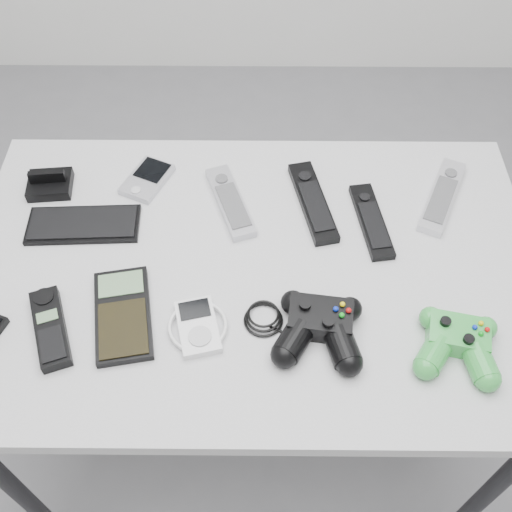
{
  "coord_description": "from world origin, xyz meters",
  "views": [
    {
      "loc": [
        -0.06,
        -0.66,
        1.68
      ],
      "look_at": [
        -0.06,
        0.04,
        0.77
      ],
      "focal_mm": 42.0,
      "sensor_mm": 36.0,
      "label": 1
    }
  ],
  "objects_px": {
    "calculator": "(123,314)",
    "mp3_player": "(198,326)",
    "controller_green": "(458,342)",
    "pda_keyboard": "(83,224)",
    "remote_silver_a": "(230,201)",
    "remote_black_b": "(371,221)",
    "pda": "(147,179)",
    "cordless_handset": "(50,328)",
    "controller_black": "(320,326)",
    "remote_black_a": "(313,201)",
    "remote_silver_b": "(442,196)",
    "desk": "(252,285)"
  },
  "relations": [
    {
      "from": "calculator",
      "to": "mp3_player",
      "type": "height_order",
      "value": "mp3_player"
    },
    {
      "from": "controller_green",
      "to": "mp3_player",
      "type": "bearing_deg",
      "value": -172.56
    },
    {
      "from": "pda_keyboard",
      "to": "remote_silver_a",
      "type": "distance_m",
      "value": 0.3
    },
    {
      "from": "remote_black_b",
      "to": "calculator",
      "type": "xyz_separation_m",
      "value": [
        -0.47,
        -0.23,
        0.0
      ]
    },
    {
      "from": "pda_keyboard",
      "to": "pda",
      "type": "height_order",
      "value": "pda"
    },
    {
      "from": "cordless_handset",
      "to": "pda_keyboard",
      "type": "bearing_deg",
      "value": 66.71
    },
    {
      "from": "remote_silver_a",
      "to": "controller_black",
      "type": "bearing_deg",
      "value": -80.86
    },
    {
      "from": "remote_black_a",
      "to": "remote_silver_b",
      "type": "relative_size",
      "value": 1.03
    },
    {
      "from": "pda",
      "to": "controller_green",
      "type": "xyz_separation_m",
      "value": [
        0.59,
        -0.4,
        0.02
      ]
    },
    {
      "from": "calculator",
      "to": "controller_black",
      "type": "xyz_separation_m",
      "value": [
        0.35,
        -0.03,
        0.02
      ]
    },
    {
      "from": "remote_silver_a",
      "to": "remote_black_a",
      "type": "relative_size",
      "value": 0.91
    },
    {
      "from": "controller_black",
      "to": "controller_green",
      "type": "height_order",
      "value": "controller_black"
    },
    {
      "from": "pda",
      "to": "controller_black",
      "type": "height_order",
      "value": "controller_black"
    },
    {
      "from": "pda",
      "to": "mp3_player",
      "type": "bearing_deg",
      "value": -45.6
    },
    {
      "from": "desk",
      "to": "pda",
      "type": "height_order",
      "value": "pda"
    },
    {
      "from": "desk",
      "to": "remote_black_b",
      "type": "height_order",
      "value": "remote_black_b"
    },
    {
      "from": "remote_black_a",
      "to": "remote_silver_b",
      "type": "distance_m",
      "value": 0.27
    },
    {
      "from": "calculator",
      "to": "mp3_player",
      "type": "xyz_separation_m",
      "value": [
        0.14,
        -0.02,
        0.0
      ]
    },
    {
      "from": "pda_keyboard",
      "to": "remote_black_a",
      "type": "relative_size",
      "value": 1.02
    },
    {
      "from": "remote_silver_a",
      "to": "remote_black_a",
      "type": "xyz_separation_m",
      "value": [
        0.17,
        0.0,
        0.0
      ]
    },
    {
      "from": "remote_silver_b",
      "to": "controller_black",
      "type": "bearing_deg",
      "value": -105.72
    },
    {
      "from": "controller_black",
      "to": "remote_silver_b",
      "type": "bearing_deg",
      "value": 57.26
    },
    {
      "from": "remote_silver_a",
      "to": "remote_black_b",
      "type": "height_order",
      "value": "remote_silver_a"
    },
    {
      "from": "remote_silver_a",
      "to": "controller_green",
      "type": "distance_m",
      "value": 0.53
    },
    {
      "from": "mp3_player",
      "to": "controller_black",
      "type": "height_order",
      "value": "controller_black"
    },
    {
      "from": "pda_keyboard",
      "to": "remote_silver_b",
      "type": "xyz_separation_m",
      "value": [
        0.74,
        0.08,
        0.0
      ]
    },
    {
      "from": "pda_keyboard",
      "to": "remote_silver_a",
      "type": "xyz_separation_m",
      "value": [
        0.3,
        0.06,
        0.0
      ]
    },
    {
      "from": "remote_black_a",
      "to": "controller_black",
      "type": "xyz_separation_m",
      "value": [
        -0.0,
        -0.31,
        0.02
      ]
    },
    {
      "from": "cordless_handset",
      "to": "pda",
      "type": "bearing_deg",
      "value": 50.8
    },
    {
      "from": "remote_silver_a",
      "to": "remote_silver_b",
      "type": "distance_m",
      "value": 0.45
    },
    {
      "from": "cordless_handset",
      "to": "calculator",
      "type": "relative_size",
      "value": 0.84
    },
    {
      "from": "desk",
      "to": "remote_silver_a",
      "type": "xyz_separation_m",
      "value": [
        -0.05,
        0.16,
        0.08
      ]
    },
    {
      "from": "remote_silver_b",
      "to": "controller_black",
      "type": "relative_size",
      "value": 0.8
    },
    {
      "from": "remote_black_a",
      "to": "pda_keyboard",
      "type": "bearing_deg",
      "value": 174.82
    },
    {
      "from": "remote_black_a",
      "to": "cordless_handset",
      "type": "xyz_separation_m",
      "value": [
        -0.48,
        -0.31,
        0.0
      ]
    },
    {
      "from": "desk",
      "to": "remote_silver_a",
      "type": "height_order",
      "value": "remote_silver_a"
    },
    {
      "from": "mp3_player",
      "to": "controller_black",
      "type": "xyz_separation_m",
      "value": [
        0.22,
        -0.01,
        0.02
      ]
    },
    {
      "from": "remote_black_b",
      "to": "mp3_player",
      "type": "xyz_separation_m",
      "value": [
        -0.34,
        -0.25,
        0.0
      ]
    },
    {
      "from": "desk",
      "to": "controller_black",
      "type": "height_order",
      "value": "controller_black"
    },
    {
      "from": "remote_silver_b",
      "to": "cordless_handset",
      "type": "bearing_deg",
      "value": -131.93
    },
    {
      "from": "remote_black_b",
      "to": "calculator",
      "type": "bearing_deg",
      "value": -162.91
    },
    {
      "from": "controller_black",
      "to": "remote_silver_a",
      "type": "bearing_deg",
      "value": 126.12
    },
    {
      "from": "remote_silver_a",
      "to": "remote_silver_b",
      "type": "relative_size",
      "value": 0.93
    },
    {
      "from": "cordless_handset",
      "to": "calculator",
      "type": "xyz_separation_m",
      "value": [
        0.12,
        0.03,
        -0.0
      ]
    },
    {
      "from": "cordless_handset",
      "to": "calculator",
      "type": "bearing_deg",
      "value": -6.44
    },
    {
      "from": "pda_keyboard",
      "to": "mp3_player",
      "type": "relative_size",
      "value": 1.98
    },
    {
      "from": "mp3_player",
      "to": "remote_black_b",
      "type": "bearing_deg",
      "value": 23.32
    },
    {
      "from": "pda",
      "to": "calculator",
      "type": "relative_size",
      "value": 0.6
    },
    {
      "from": "pda",
      "to": "remote_silver_b",
      "type": "relative_size",
      "value": 0.54
    },
    {
      "from": "desk",
      "to": "cordless_handset",
      "type": "relative_size",
      "value": 6.83
    }
  ]
}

